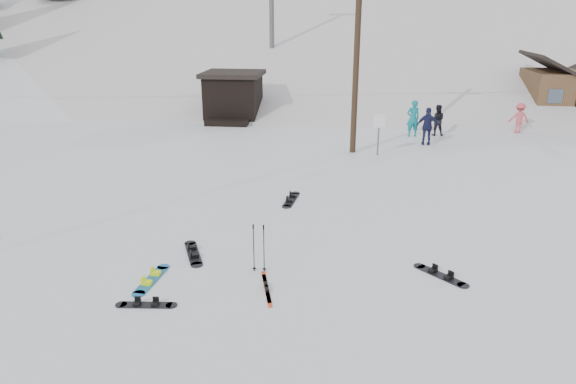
# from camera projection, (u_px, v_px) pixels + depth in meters

# --- Properties ---
(ground) EXTENTS (200.00, 200.00, 0.00)m
(ground) POSITION_uv_depth(u_px,v_px,m) (256.00, 325.00, 10.45)
(ground) COLOR white
(ground) RESTS_ON ground
(ski_slope) EXTENTS (60.00, 85.24, 65.97)m
(ski_slope) POSITION_uv_depth(u_px,v_px,m) (332.00, 160.00, 65.96)
(ski_slope) COLOR silver
(ski_slope) RESTS_ON ground
(ridge_left) EXTENTS (47.54, 95.03, 58.38)m
(ridge_left) POSITION_uv_depth(u_px,v_px,m) (37.00, 158.00, 62.98)
(ridge_left) COLOR white
(ridge_left) RESTS_ON ground
(treeline_crest) EXTENTS (50.00, 6.00, 10.00)m
(treeline_crest) POSITION_uv_depth(u_px,v_px,m) (340.00, 48.00, 91.02)
(treeline_crest) COLOR black
(treeline_crest) RESTS_ON ski_slope
(utility_pole) EXTENTS (2.00, 0.26, 9.00)m
(utility_pole) POSITION_uv_depth(u_px,v_px,m) (357.00, 45.00, 21.79)
(utility_pole) COLOR #3A2819
(utility_pole) RESTS_ON ground
(trail_sign) EXTENTS (0.50, 0.09, 1.85)m
(trail_sign) POSITION_uv_depth(u_px,v_px,m) (379.00, 127.00, 22.41)
(trail_sign) COLOR #595B60
(trail_sign) RESTS_ON ground
(lift_hut) EXTENTS (3.40, 4.10, 2.75)m
(lift_hut) POSITION_uv_depth(u_px,v_px,m) (233.00, 96.00, 30.15)
(lift_hut) COLOR black
(lift_hut) RESTS_ON ground
(cabin) EXTENTS (5.39, 4.40, 3.77)m
(cabin) POSITION_uv_depth(u_px,v_px,m) (571.00, 92.00, 30.81)
(cabin) COLOR brown
(cabin) RESTS_ON ground
(hero_snowboard) EXTENTS (0.42, 1.62, 0.11)m
(hero_snowboard) POSITION_uv_depth(u_px,v_px,m) (151.00, 279.00, 12.18)
(hero_snowboard) COLOR #1B6FB0
(hero_snowboard) RESTS_ON ground
(hero_skis) EXTENTS (0.51, 1.59, 0.08)m
(hero_skis) POSITION_uv_depth(u_px,v_px,m) (267.00, 288.00, 11.81)
(hero_skis) COLOR red
(hero_skis) RESTS_ON ground
(ski_poles) EXTENTS (0.34, 0.09, 1.24)m
(ski_poles) POSITION_uv_depth(u_px,v_px,m) (259.00, 248.00, 12.43)
(ski_poles) COLOR black
(ski_poles) RESTS_ON ground
(board_scatter_a) EXTENTS (1.35, 0.35, 0.09)m
(board_scatter_a) POSITION_uv_depth(u_px,v_px,m) (146.00, 304.00, 11.14)
(board_scatter_a) COLOR black
(board_scatter_a) RESTS_ON ground
(board_scatter_b) EXTENTS (0.85, 1.54, 0.12)m
(board_scatter_b) POSITION_uv_depth(u_px,v_px,m) (193.00, 253.00, 13.51)
(board_scatter_b) COLOR black
(board_scatter_b) RESTS_ON ground
(board_scatter_d) EXTENTS (1.18, 1.15, 0.11)m
(board_scatter_d) POSITION_uv_depth(u_px,v_px,m) (441.00, 275.00, 12.38)
(board_scatter_d) COLOR black
(board_scatter_d) RESTS_ON ground
(board_scatter_f) EXTENTS (0.47, 1.66, 0.12)m
(board_scatter_f) POSITION_uv_depth(u_px,v_px,m) (291.00, 199.00, 17.37)
(board_scatter_f) COLOR black
(board_scatter_f) RESTS_ON ground
(skier_teal) EXTENTS (0.77, 0.60, 1.86)m
(skier_teal) POSITION_uv_depth(u_px,v_px,m) (413.00, 118.00, 25.96)
(skier_teal) COLOR #0D7E86
(skier_teal) RESTS_ON ground
(skier_dark) EXTENTS (0.82, 0.67, 1.58)m
(skier_dark) POSITION_uv_depth(u_px,v_px,m) (437.00, 120.00, 26.23)
(skier_dark) COLOR black
(skier_dark) RESTS_ON ground
(skier_pink) EXTENTS (1.03, 0.62, 1.56)m
(skier_pink) POSITION_uv_depth(u_px,v_px,m) (519.00, 118.00, 26.82)
(skier_pink) COLOR #D84C55
(skier_pink) RESTS_ON ground
(skier_navy) EXTENTS (1.09, 0.54, 1.80)m
(skier_navy) POSITION_uv_depth(u_px,v_px,m) (428.00, 126.00, 24.27)
(skier_navy) COLOR #1B1E45
(skier_navy) RESTS_ON ground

